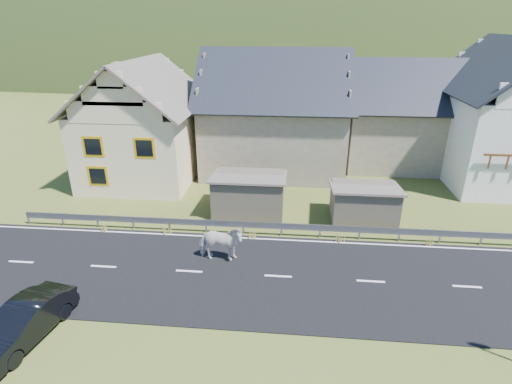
# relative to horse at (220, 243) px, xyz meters

# --- Properties ---
(ground) EXTENTS (160.00, 160.00, 0.00)m
(ground) POSITION_rel_horse_xyz_m (2.73, -1.05, -0.94)
(ground) COLOR #404B1B
(ground) RESTS_ON ground
(road) EXTENTS (60.00, 7.00, 0.04)m
(road) POSITION_rel_horse_xyz_m (2.73, -1.05, -0.92)
(road) COLOR black
(road) RESTS_ON ground
(lane_markings) EXTENTS (60.00, 6.60, 0.01)m
(lane_markings) POSITION_rel_horse_xyz_m (2.73, -1.05, -0.89)
(lane_markings) COLOR silver
(lane_markings) RESTS_ON road
(guardrail) EXTENTS (28.10, 0.09, 0.75)m
(guardrail) POSITION_rel_horse_xyz_m (2.73, 2.63, -0.38)
(guardrail) COLOR #93969B
(guardrail) RESTS_ON ground
(shed_left) EXTENTS (4.30, 3.30, 2.40)m
(shed_left) POSITION_rel_horse_xyz_m (0.73, 5.45, 0.16)
(shed_left) COLOR #675B4C
(shed_left) RESTS_ON ground
(shed_right) EXTENTS (3.80, 2.90, 2.20)m
(shed_right) POSITION_rel_horse_xyz_m (7.23, 4.95, 0.06)
(shed_right) COLOR #675B4C
(shed_right) RESTS_ON ground
(house_cream) EXTENTS (7.80, 9.80, 8.30)m
(house_cream) POSITION_rel_horse_xyz_m (-7.27, 10.94, 3.42)
(house_cream) COLOR beige
(house_cream) RESTS_ON ground
(house_stone_a) EXTENTS (10.80, 9.80, 8.90)m
(house_stone_a) POSITION_rel_horse_xyz_m (1.73, 13.95, 3.69)
(house_stone_a) COLOR gray
(house_stone_a) RESTS_ON ground
(house_stone_b) EXTENTS (9.80, 8.80, 8.10)m
(house_stone_b) POSITION_rel_horse_xyz_m (11.73, 15.95, 3.30)
(house_stone_b) COLOR gray
(house_stone_b) RESTS_ON ground
(house_white) EXTENTS (8.80, 10.80, 9.70)m
(house_white) POSITION_rel_horse_xyz_m (17.73, 12.94, 4.12)
(house_white) COLOR white
(house_white) RESTS_ON ground
(mountain) EXTENTS (440.00, 280.00, 260.00)m
(mountain) POSITION_rel_horse_xyz_m (7.73, 178.95, -20.94)
(mountain) COLOR #203513
(mountain) RESTS_ON ground
(conifer_patch) EXTENTS (76.00, 50.00, 28.00)m
(conifer_patch) POSITION_rel_horse_xyz_m (-52.27, 108.95, 5.06)
(conifer_patch) COLOR black
(conifer_patch) RESTS_ON ground
(horse) EXTENTS (0.97, 2.13, 1.80)m
(horse) POSITION_rel_horse_xyz_m (0.00, 0.00, 0.00)
(horse) COLOR silver
(horse) RESTS_ON road
(car) EXTENTS (2.05, 4.25, 1.34)m
(car) POSITION_rel_horse_xyz_m (-5.98, -5.59, -0.27)
(car) COLOR black
(car) RESTS_ON ground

